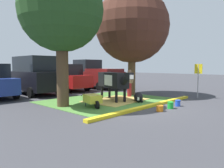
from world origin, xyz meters
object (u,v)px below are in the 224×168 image
Objects in this scene: sedan_red at (66,78)px; person_handler at (129,82)px; suv_black at (34,75)px; bucket_orange at (160,108)px; calf_lying at (138,97)px; bucket_green at (170,105)px; shade_tree_left at (61,10)px; pickup_truck_maroon at (94,75)px; wheelbarrow at (93,99)px; cow_holstein at (114,80)px; shade_tree_right at (132,26)px; parking_sign at (198,74)px; bucket_blue at (178,103)px.

person_handler is at bearing -84.65° from sedan_red.
bucket_orange is at bearing -84.01° from suv_black.
bucket_green is at bearing -104.12° from calf_lying.
shade_tree_left reaches higher than sedan_red.
person_handler is at bearing -110.88° from pickup_truck_maroon.
sedan_red is (0.39, 7.19, 0.75)m from calf_lying.
shade_tree_left is 20.89× the size of bucket_green.
calf_lying is at bearing 56.85° from bucket_orange.
wheelbarrow is at bearing -54.49° from shade_tree_left.
calf_lying is 2.23m from bucket_green.
suv_black is (-1.79, 9.06, 1.11)m from bucket_green.
person_handler is at bearing -4.67° from shade_tree_left.
cow_holstein is 9.94× the size of bucket_orange.
person_handler is (-0.85, -0.50, -3.50)m from shade_tree_right.
parking_sign reaches higher than calf_lying.
wheelbarrow is 7.33m from sedan_red.
person_handler is 3.78m from wheelbarrow.
shade_tree_right reaches higher than sedan_red.
shade_tree_right is at bearing 30.63° from person_handler.
shade_tree_left is 4.26m from wheelbarrow.
wheelbarrow is 3.03m from bucket_orange.
bucket_green is 1.02× the size of bucket_blue.
sedan_red reaches higher than wheelbarrow.
shade_tree_right is 22.23× the size of bucket_green.
person_handler is 3.90m from bucket_green.
bucket_green reaches higher than bucket_blue.
bucket_blue is at bearing -0.30° from bucket_orange.
suv_black is (-3.27, 5.52, 0.37)m from person_handler.
bucket_orange is (-4.79, -0.33, -1.28)m from parking_sign.
shade_tree_right reaches higher than suv_black.
parking_sign reaches higher than bucket_green.
parking_sign is 4.96m from bucket_orange.
parking_sign is (1.61, -3.67, -3.00)m from shade_tree_right.
shade_tree_right is 2.23× the size of cow_holstein.
pickup_truck_maroon is at bearing 69.12° from person_handler.
bucket_orange is at bearing -60.82° from shade_tree_left.
wheelbarrow is 6.65m from parking_sign.
pickup_truck_maroon is (1.31, 5.16, -3.29)m from shade_tree_right.
pickup_truck_maroon is at bearing 38.54° from shade_tree_left.
shade_tree_right is 4.03× the size of person_handler.
shade_tree_right is 6.30m from bucket_green.
parking_sign is at bearing -88.05° from pickup_truck_maroon.
wheelbarrow is 5.41× the size of bucket_blue.
parking_sign is (3.39, -1.80, 1.17)m from calf_lying.
suv_black is at bearing 105.53° from cow_holstein.
sedan_red is at bearing 176.61° from pickup_truck_maroon.
shade_tree_left reaches higher than parking_sign.
parking_sign reaches higher than bucket_orange.
person_handler is 3.66m from bucket_blue.
shade_tree_right is 6.18m from wheelbarrow.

